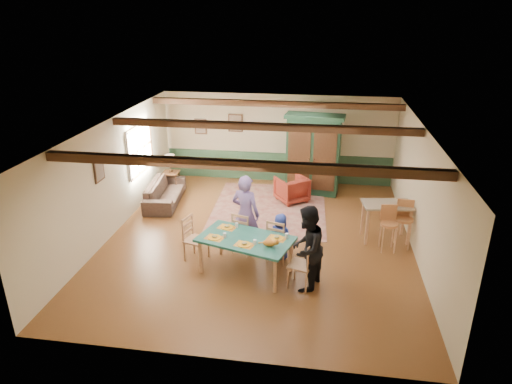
# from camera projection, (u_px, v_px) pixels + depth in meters

# --- Properties ---
(floor) EXTENTS (8.00, 8.00, 0.00)m
(floor) POSITION_uv_depth(u_px,v_px,m) (259.00, 239.00, 10.74)
(floor) COLOR brown
(floor) RESTS_ON ground
(wall_back) EXTENTS (7.00, 0.02, 2.70)m
(wall_back) POSITION_uv_depth(u_px,v_px,m) (278.00, 139.00, 13.90)
(wall_back) COLOR beige
(wall_back) RESTS_ON floor
(wall_left) EXTENTS (0.02, 8.00, 2.70)m
(wall_left) POSITION_uv_depth(u_px,v_px,m) (112.00, 178.00, 10.72)
(wall_left) COLOR beige
(wall_left) RESTS_ON floor
(wall_right) EXTENTS (0.02, 8.00, 2.70)m
(wall_right) POSITION_uv_depth(u_px,v_px,m) (421.00, 194.00, 9.75)
(wall_right) COLOR beige
(wall_right) RESTS_ON floor
(ceiling) EXTENTS (7.00, 8.00, 0.02)m
(ceiling) POSITION_uv_depth(u_px,v_px,m) (259.00, 127.00, 9.73)
(ceiling) COLOR white
(ceiling) RESTS_ON wall_back
(wainscot_back) EXTENTS (6.95, 0.03, 0.90)m
(wainscot_back) POSITION_uv_depth(u_px,v_px,m) (277.00, 167.00, 14.22)
(wainscot_back) COLOR #223E29
(wainscot_back) RESTS_ON floor
(ceiling_beam_front) EXTENTS (6.95, 0.16, 0.16)m
(ceiling_beam_front) POSITION_uv_depth(u_px,v_px,m) (240.00, 165.00, 7.65)
(ceiling_beam_front) COLOR black
(ceiling_beam_front) RESTS_ON ceiling
(ceiling_beam_mid) EXTENTS (6.95, 0.16, 0.16)m
(ceiling_beam_mid) POSITION_uv_depth(u_px,v_px,m) (262.00, 126.00, 10.13)
(ceiling_beam_mid) COLOR black
(ceiling_beam_mid) RESTS_ON ceiling
(ceiling_beam_back) EXTENTS (6.95, 0.16, 0.16)m
(ceiling_beam_back) POSITION_uv_depth(u_px,v_px,m) (275.00, 104.00, 12.51)
(ceiling_beam_back) COLOR black
(ceiling_beam_back) RESTS_ON ceiling
(window_left) EXTENTS (0.06, 1.60, 1.30)m
(window_left) POSITION_uv_depth(u_px,v_px,m) (140.00, 149.00, 12.20)
(window_left) COLOR white
(window_left) RESTS_ON wall_left
(picture_left_wall) EXTENTS (0.04, 0.42, 0.52)m
(picture_left_wall) POSITION_uv_depth(u_px,v_px,m) (99.00, 170.00, 10.01)
(picture_left_wall) COLOR gray
(picture_left_wall) RESTS_ON wall_left
(picture_back_a) EXTENTS (0.45, 0.04, 0.55)m
(picture_back_a) POSITION_uv_depth(u_px,v_px,m) (235.00, 123.00, 13.88)
(picture_back_a) COLOR gray
(picture_back_a) RESTS_ON wall_back
(picture_back_b) EXTENTS (0.38, 0.04, 0.48)m
(picture_back_b) POSITION_uv_depth(u_px,v_px,m) (201.00, 126.00, 14.09)
(picture_back_b) COLOR gray
(picture_back_b) RESTS_ON wall_back
(dining_table) EXTENTS (2.07, 1.53, 0.77)m
(dining_table) POSITION_uv_depth(u_px,v_px,m) (246.00, 255.00, 9.27)
(dining_table) COLOR #1D5C51
(dining_table) RESTS_ON floor
(dining_chair_far_left) EXTENTS (0.55, 0.56, 0.98)m
(dining_chair_far_left) POSITION_uv_depth(u_px,v_px,m) (244.00, 232.00, 10.02)
(dining_chair_far_left) COLOR tan
(dining_chair_far_left) RESTS_ON floor
(dining_chair_far_right) EXTENTS (0.55, 0.56, 0.98)m
(dining_chair_far_right) POSITION_uv_depth(u_px,v_px,m) (279.00, 239.00, 9.69)
(dining_chair_far_right) COLOR tan
(dining_chair_far_right) RESTS_ON floor
(dining_chair_end_left) EXTENTS (0.56, 0.55, 0.98)m
(dining_chair_end_left) POSITION_uv_depth(u_px,v_px,m) (196.00, 239.00, 9.70)
(dining_chair_end_left) COLOR tan
(dining_chair_end_left) RESTS_ON floor
(dining_chair_end_right) EXTENTS (0.56, 0.55, 0.98)m
(dining_chair_end_right) POSITION_uv_depth(u_px,v_px,m) (301.00, 264.00, 8.76)
(dining_chair_end_right) COLOR tan
(dining_chair_end_right) RESTS_ON floor
(person_man) EXTENTS (0.74, 0.60, 1.78)m
(person_man) POSITION_uv_depth(u_px,v_px,m) (246.00, 214.00, 9.93)
(person_man) COLOR #775C9F
(person_man) RESTS_ON floor
(person_woman) EXTENTS (0.86, 0.98, 1.70)m
(person_woman) POSITION_uv_depth(u_px,v_px,m) (307.00, 249.00, 8.58)
(person_woman) COLOR black
(person_woman) RESTS_ON floor
(person_child) EXTENTS (0.58, 0.46, 1.04)m
(person_child) POSITION_uv_depth(u_px,v_px,m) (280.00, 237.00, 9.75)
(person_child) COLOR #293DA6
(person_child) RESTS_ON floor
(cat) EXTENTS (0.40, 0.25, 0.19)m
(cat) POSITION_uv_depth(u_px,v_px,m) (269.00, 242.00, 8.78)
(cat) COLOR orange
(cat) RESTS_ON dining_table
(place_setting_near_left) EXTENTS (0.48, 0.42, 0.11)m
(place_setting_near_left) POSITION_uv_depth(u_px,v_px,m) (215.00, 236.00, 9.11)
(place_setting_near_left) COLOR #F3A820
(place_setting_near_left) RESTS_ON dining_table
(place_setting_near_center) EXTENTS (0.48, 0.42, 0.11)m
(place_setting_near_center) POSITION_uv_depth(u_px,v_px,m) (244.00, 243.00, 8.85)
(place_setting_near_center) COLOR #F3A820
(place_setting_near_center) RESTS_ON dining_table
(place_setting_far_left) EXTENTS (0.48, 0.42, 0.11)m
(place_setting_far_left) POSITION_uv_depth(u_px,v_px,m) (227.00, 225.00, 9.54)
(place_setting_far_left) COLOR #F3A820
(place_setting_far_left) RESTS_ON dining_table
(place_setting_far_right) EXTENTS (0.48, 0.42, 0.11)m
(place_setting_far_right) POSITION_uv_depth(u_px,v_px,m) (277.00, 236.00, 9.09)
(place_setting_far_right) COLOR #F3A820
(place_setting_far_right) RESTS_ON dining_table
(area_rug) EXTENTS (3.13, 3.68, 0.01)m
(area_rug) POSITION_uv_depth(u_px,v_px,m) (269.00, 208.00, 12.37)
(area_rug) COLOR tan
(area_rug) RESTS_ON floor
(armoire) EXTENTS (1.71, 0.85, 2.32)m
(armoire) POSITION_uv_depth(u_px,v_px,m) (313.00, 155.00, 13.04)
(armoire) COLOR #153522
(armoire) RESTS_ON floor
(armchair) EXTENTS (1.08, 1.09, 0.72)m
(armchair) POSITION_uv_depth(u_px,v_px,m) (292.00, 189.00, 12.73)
(armchair) COLOR #551511
(armchair) RESTS_ON floor
(sofa) EXTENTS (1.01, 2.12, 0.60)m
(sofa) POSITION_uv_depth(u_px,v_px,m) (165.00, 192.00, 12.66)
(sofa) COLOR #382A23
(sofa) RESTS_ON floor
(end_table) EXTENTS (0.49, 0.49, 0.57)m
(end_table) POSITION_uv_depth(u_px,v_px,m) (171.00, 181.00, 13.51)
(end_table) COLOR black
(end_table) RESTS_ON floor
(table_lamp) EXTENTS (0.32, 0.32, 0.53)m
(table_lamp) POSITION_uv_depth(u_px,v_px,m) (170.00, 164.00, 13.30)
(table_lamp) COLOR #D2AD88
(table_lamp) RESTS_ON end_table
(counter_table) EXTENTS (1.18, 0.78, 0.92)m
(counter_table) POSITION_uv_depth(u_px,v_px,m) (385.00, 222.00, 10.55)
(counter_table) COLOR #B7A88E
(counter_table) RESTS_ON floor
(bar_stool_left) EXTENTS (0.41, 0.44, 1.05)m
(bar_stool_left) POSITION_uv_depth(u_px,v_px,m) (389.00, 229.00, 10.05)
(bar_stool_left) COLOR #BF7A4A
(bar_stool_left) RESTS_ON floor
(bar_stool_right) EXTENTS (0.43, 0.46, 1.10)m
(bar_stool_right) POSITION_uv_depth(u_px,v_px,m) (404.00, 225.00, 10.20)
(bar_stool_right) COLOR #BF7A4A
(bar_stool_right) RESTS_ON floor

